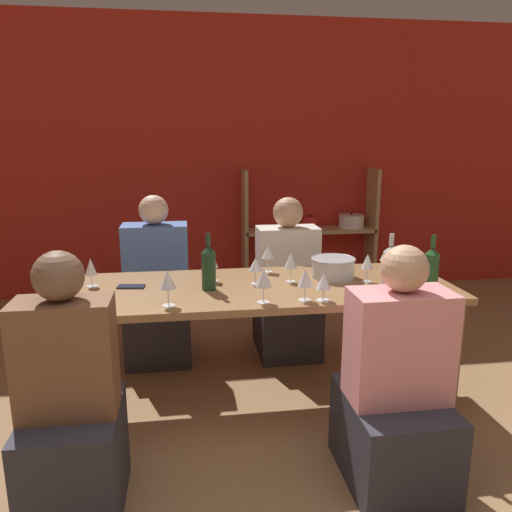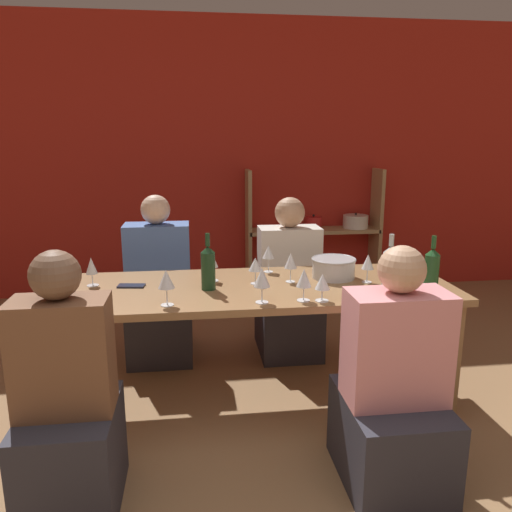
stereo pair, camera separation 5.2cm
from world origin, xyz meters
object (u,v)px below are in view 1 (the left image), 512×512
at_px(wine_glass_white_a, 367,262).
at_px(wine_glass_red_a, 212,261).
at_px(wine_glass_red_b, 305,279).
at_px(wine_glass_white_d, 385,256).
at_px(wine_glass_white_b, 291,261).
at_px(shelf_unit, 313,249).
at_px(dining_table, 258,301).
at_px(person_near_a, 72,420).
at_px(person_far_b, 158,300).
at_px(cell_phone, 131,286).
at_px(person_near_b, 395,400).
at_px(wine_glass_empty_c, 263,278).
at_px(wine_bottle_dark, 209,267).
at_px(wine_glass_white_c, 268,253).
at_px(wine_glass_empty_b, 91,267).
at_px(wine_glass_empty_d, 324,282).
at_px(wine_glass_empty_a, 168,280).
at_px(mixing_bowl, 333,267).
at_px(wine_glass_white_e, 256,265).
at_px(person_far_a, 287,297).
at_px(wine_bottle_amber, 390,268).

distance_m(wine_glass_white_a, wine_glass_red_a, 0.91).
xyz_separation_m(wine_glass_red_b, wine_glass_white_d, (0.63, 0.48, -0.01)).
height_order(wine_glass_white_b, wine_glass_red_b, wine_glass_white_b).
relative_size(shelf_unit, dining_table, 0.61).
relative_size(person_near_a, person_far_b, 0.96).
height_order(cell_phone, person_near_b, person_near_b).
relative_size(dining_table, person_far_b, 1.88).
distance_m(wine_glass_empty_c, person_near_b, 0.85).
distance_m(shelf_unit, person_near_a, 3.41).
distance_m(dining_table, wine_glass_red_b, 0.42).
relative_size(wine_bottle_dark, wine_glass_white_a, 1.89).
bearing_deg(wine_glass_white_c, wine_glass_white_d, -8.65).
height_order(wine_bottle_dark, wine_glass_empty_b, wine_bottle_dark).
height_order(wine_glass_empty_d, person_near_a, person_near_a).
bearing_deg(person_near_b, shelf_unit, 82.64).
height_order(shelf_unit, wine_glass_red_a, shelf_unit).
bearing_deg(wine_glass_red_b, wine_glass_empty_c, -179.00).
bearing_deg(wine_glass_red_b, cell_phone, 157.95).
relative_size(dining_table, wine_glass_white_c, 13.03).
relative_size(wine_glass_empty_a, wine_glass_red_b, 1.08).
bearing_deg(wine_glass_empty_b, wine_glass_white_a, -4.78).
bearing_deg(wine_glass_empty_a, person_near_b, -25.20).
distance_m(mixing_bowl, wine_glass_red_a, 0.73).
distance_m(dining_table, person_near_a, 1.20).
xyz_separation_m(dining_table, wine_glass_empty_b, (-0.94, 0.11, 0.21)).
distance_m(wine_glass_empty_b, cell_phone, 0.25).
distance_m(dining_table, wine_glass_white_a, 0.67).
distance_m(dining_table, wine_glass_red_a, 0.36).
xyz_separation_m(wine_glass_white_a, wine_glass_white_b, (-0.44, 0.06, 0.01)).
height_order(dining_table, wine_glass_red_a, wine_glass_red_a).
relative_size(wine_glass_white_a, wine_glass_white_e, 1.08).
xyz_separation_m(wine_glass_empty_b, wine_glass_empty_c, (0.92, -0.42, 0.02)).
bearing_deg(cell_phone, wine_glass_white_e, -2.67).
xyz_separation_m(wine_glass_red_a, wine_glass_empty_c, (0.23, -0.43, 0.01)).
height_order(wine_glass_white_d, wine_glass_empty_d, wine_glass_white_d).
distance_m(shelf_unit, cell_phone, 2.64).
height_order(wine_glass_red_b, wine_glass_empty_d, wine_glass_red_b).
height_order(wine_glass_white_c, wine_glass_empty_b, wine_glass_white_c).
height_order(wine_glass_empty_d, person_far_b, person_far_b).
bearing_deg(wine_glass_empty_a, wine_glass_white_c, 43.53).
bearing_deg(wine_glass_empty_b, cell_phone, -12.06).
bearing_deg(wine_bottle_dark, person_near_b, -42.37).
relative_size(wine_glass_empty_a, person_far_a, 0.16).
xyz_separation_m(wine_bottle_dark, wine_bottle_amber, (0.97, -0.18, 0.01)).
height_order(mixing_bowl, wine_glass_white_c, wine_glass_white_c).
relative_size(wine_glass_red_a, wine_glass_white_e, 1.10).
distance_m(wine_bottle_amber, wine_glass_white_a, 0.21).
bearing_deg(wine_glass_empty_b, person_far_a, 25.98).
distance_m(wine_glass_red_b, wine_glass_empty_d, 0.10).
bearing_deg(wine_glass_empty_c, wine_glass_empty_b, 155.32).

